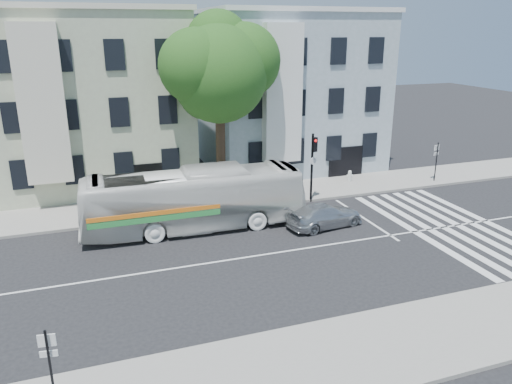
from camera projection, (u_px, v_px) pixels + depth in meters
name	position (u px, v px, depth m)	size (l,w,h in m)	color
ground	(271.00, 254.00, 23.26)	(120.00, 120.00, 0.00)	black
sidewalk_far	(224.00, 199.00, 30.40)	(80.00, 4.00, 0.15)	gray
sidewalk_near	(360.00, 352.00, 16.07)	(80.00, 4.00, 0.15)	gray
building_left	(91.00, 100.00, 32.78)	(12.00, 10.00, 11.00)	#A5A98E
building_right	(287.00, 92.00, 37.18)	(12.00, 10.00, 11.00)	#8C9EA7
street_tree	(219.00, 68.00, 28.66)	(7.30, 5.90, 11.10)	#2D2116
bus	(194.00, 200.00, 25.70)	(11.51, 2.69, 3.21)	silver
sedan	(325.00, 216.00, 26.27)	(4.24, 1.72, 1.23)	silver
hedge	(195.00, 205.00, 28.12)	(8.50, 0.84, 0.70)	#2B5B1D
traffic_signal	(313.00, 159.00, 29.28)	(0.44, 0.53, 4.19)	black
fire_hydrant	(350.00, 176.00, 33.65)	(0.43, 0.25, 0.76)	silver
near_sign_pole	(50.00, 361.00, 13.01)	(0.46, 0.19, 2.54)	black
far_sign_pole	(436.00, 157.00, 33.41)	(0.47, 0.22, 2.65)	black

